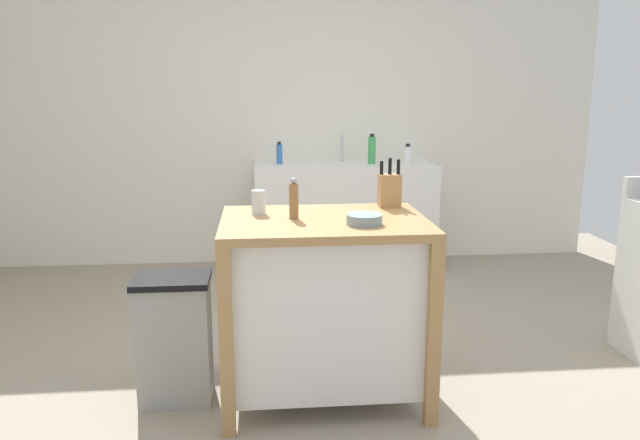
# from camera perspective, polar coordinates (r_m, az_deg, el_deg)

# --- Properties ---
(ground_plane) EXTENTS (6.25, 6.25, 0.00)m
(ground_plane) POSITION_cam_1_polar(r_m,az_deg,el_deg) (3.32, 0.11, -15.00)
(ground_plane) COLOR gray
(ground_plane) RESTS_ON ground
(wall_back) EXTENTS (5.25, 0.10, 2.60)m
(wall_back) POSITION_cam_1_polar(r_m,az_deg,el_deg) (5.40, -2.43, 9.90)
(wall_back) COLOR silver
(wall_back) RESTS_ON ground
(kitchen_island) EXTENTS (0.97, 0.72, 0.90)m
(kitchen_island) POSITION_cam_1_polar(r_m,az_deg,el_deg) (3.05, 0.36, -7.20)
(kitchen_island) COLOR #AD7F4C
(kitchen_island) RESTS_ON ground
(knife_block) EXTENTS (0.11, 0.09, 0.25)m
(knife_block) POSITION_cam_1_polar(r_m,az_deg,el_deg) (3.24, 6.38, 2.79)
(knife_block) COLOR #AD7F4C
(knife_block) RESTS_ON kitchen_island
(bowl_ceramic_small) EXTENTS (0.16, 0.16, 0.05)m
(bowl_ceramic_small) POSITION_cam_1_polar(r_m,az_deg,el_deg) (2.82, 4.08, 0.09)
(bowl_ceramic_small) COLOR gray
(bowl_ceramic_small) RESTS_ON kitchen_island
(drinking_cup) EXTENTS (0.07, 0.07, 0.12)m
(drinking_cup) POSITION_cam_1_polar(r_m,az_deg,el_deg) (3.05, -5.66, 1.64)
(drinking_cup) COLOR silver
(drinking_cup) RESTS_ON kitchen_island
(pepper_grinder) EXTENTS (0.04, 0.04, 0.20)m
(pepper_grinder) POSITION_cam_1_polar(r_m,az_deg,el_deg) (2.92, -2.42, 1.90)
(pepper_grinder) COLOR olive
(pepper_grinder) RESTS_ON kitchen_island
(trash_bin) EXTENTS (0.36, 0.28, 0.63)m
(trash_bin) POSITION_cam_1_polar(r_m,az_deg,el_deg) (3.15, -13.17, -10.53)
(trash_bin) COLOR gray
(trash_bin) RESTS_ON ground
(sink_counter) EXTENTS (1.46, 0.60, 0.89)m
(sink_counter) POSITION_cam_1_polar(r_m,az_deg,el_deg) (5.19, 2.19, 0.33)
(sink_counter) COLOR white
(sink_counter) RESTS_ON ground
(sink_faucet) EXTENTS (0.02, 0.02, 0.22)m
(sink_faucet) POSITION_cam_1_polar(r_m,az_deg,el_deg) (5.25, 2.03, 6.57)
(sink_faucet) COLOR #B7BCC1
(sink_faucet) RESTS_ON sink_counter
(bottle_spray_cleaner) EXTENTS (0.05, 0.05, 0.18)m
(bottle_spray_cleaner) POSITION_cam_1_polar(r_m,az_deg,el_deg) (5.10, -3.74, 6.09)
(bottle_spray_cleaner) COLOR blue
(bottle_spray_cleaner) RESTS_ON sink_counter
(bottle_hand_soap) EXTENTS (0.06, 0.06, 0.16)m
(bottle_hand_soap) POSITION_cam_1_polar(r_m,az_deg,el_deg) (5.14, 8.03, 5.95)
(bottle_hand_soap) COLOR white
(bottle_hand_soap) RESTS_ON sink_counter
(bottle_dish_soap) EXTENTS (0.06, 0.06, 0.24)m
(bottle_dish_soap) POSITION_cam_1_polar(r_m,az_deg,el_deg) (5.12, 4.77, 6.44)
(bottle_dish_soap) COLOR green
(bottle_dish_soap) RESTS_ON sink_counter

